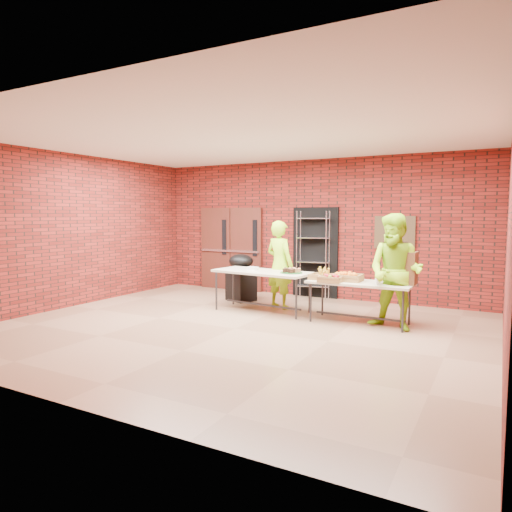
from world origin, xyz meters
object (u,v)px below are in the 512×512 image
at_px(covered_grill, 241,277).
at_px(table_right, 360,285).
at_px(coffee_dispenser, 404,268).
at_px(volunteer_woman, 280,265).
at_px(volunteer_man, 396,272).
at_px(wire_rack, 313,255).
at_px(table_left, 262,274).

bearing_deg(covered_grill, table_right, 6.16).
xyz_separation_m(coffee_dispenser, volunteer_woman, (-2.54, 0.39, -0.12)).
height_order(covered_grill, volunteer_woman, volunteer_woman).
xyz_separation_m(table_right, volunteer_woman, (-1.83, 0.53, 0.22)).
relative_size(volunteer_woman, volunteer_man, 0.93).
height_order(wire_rack, coffee_dispenser, wire_rack).
bearing_deg(wire_rack, volunteer_woman, -109.71).
relative_size(covered_grill, volunteer_man, 0.54).
height_order(table_left, table_right, table_left).
xyz_separation_m(covered_grill, volunteer_man, (3.58, -1.01, 0.45)).
xyz_separation_m(wire_rack, coffee_dispenser, (2.37, -1.80, 0.02)).
bearing_deg(table_left, wire_rack, 85.77).
height_order(table_left, volunteer_man, volunteer_man).
bearing_deg(table_right, coffee_dispenser, 11.57).
height_order(wire_rack, volunteer_man, wire_rack).
xyz_separation_m(wire_rack, table_left, (-0.34, -1.86, -0.26)).
xyz_separation_m(coffee_dispenser, volunteer_man, (-0.08, -0.28, -0.05)).
relative_size(coffee_dispenser, volunteer_man, 0.28).
height_order(wire_rack, table_right, wire_rack).
bearing_deg(volunteer_man, coffee_dispenser, 87.07).
relative_size(wire_rack, volunteer_woman, 1.11).
height_order(coffee_dispenser, volunteer_man, volunteer_man).
bearing_deg(coffee_dispenser, table_left, -178.59).
relative_size(coffee_dispenser, volunteer_woman, 0.31).
distance_m(covered_grill, volunteer_man, 3.75).
bearing_deg(table_right, table_left, 178.61).
bearing_deg(table_right, covered_grill, 164.29).
bearing_deg(volunteer_woman, table_left, 87.42).
xyz_separation_m(table_left, covered_grill, (-0.96, 0.79, -0.22)).
height_order(wire_rack, table_left, wire_rack).
relative_size(table_left, volunteer_woman, 1.14).
distance_m(table_right, volunteer_man, 0.72).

